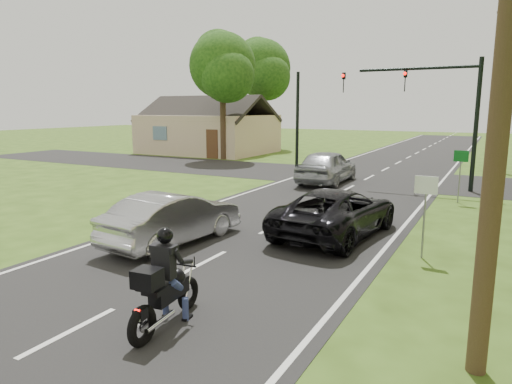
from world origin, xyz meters
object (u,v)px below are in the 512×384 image
at_px(traffic_signal, 434,100).
at_px(sign_white, 426,197).
at_px(motorcycle_rider, 164,289).
at_px(silver_suv, 327,166).
at_px(utility_pole_far, 505,85).
at_px(sign_green, 461,164).
at_px(silver_sedan, 173,218).
at_px(dark_suv, 336,212).
at_px(utility_pole_near, 510,4).

bearing_deg(traffic_signal, sign_white, -82.95).
distance_m(motorcycle_rider, silver_suv, 16.45).
height_order(traffic_signal, sign_white, traffic_signal).
distance_m(traffic_signal, utility_pole_far, 8.55).
height_order(traffic_signal, sign_green, traffic_signal).
relative_size(traffic_signal, sign_green, 3.00).
distance_m(silver_sedan, traffic_signal, 14.32).
distance_m(dark_suv, utility_pole_near, 8.49).
height_order(silver_sedan, traffic_signal, traffic_signal).
bearing_deg(sign_green, silver_sedan, -123.67).
relative_size(utility_pole_near, sign_green, 4.71).
height_order(silver_suv, traffic_signal, traffic_signal).
xyz_separation_m(dark_suv, sign_green, (2.82, 6.98, 0.88)).
relative_size(silver_suv, sign_green, 2.35).
relative_size(silver_suv, traffic_signal, 0.78).
relative_size(dark_suv, silver_sedan, 1.16).
height_order(traffic_signal, utility_pole_far, utility_pole_far).
bearing_deg(motorcycle_rider, sign_green, 70.01).
height_order(dark_suv, silver_suv, silver_suv).
height_order(silver_sedan, sign_white, sign_white).
xyz_separation_m(silver_sedan, sign_white, (6.42, 1.94, 0.86)).
height_order(dark_suv, utility_pole_far, utility_pole_far).
xyz_separation_m(motorcycle_rider, dark_suv, (0.76, 7.07, 0.01)).
relative_size(dark_suv, silver_suv, 1.02).
xyz_separation_m(traffic_signal, sign_green, (1.56, -3.02, -2.54)).
bearing_deg(sign_green, utility_pole_far, 83.27).
xyz_separation_m(dark_suv, silver_sedan, (-3.80, -2.96, 0.02)).
height_order(silver_sedan, utility_pole_near, utility_pole_near).
height_order(silver_sedan, sign_green, sign_green).
bearing_deg(silver_sedan, utility_pole_far, -105.14).
relative_size(silver_suv, utility_pole_near, 0.50).
distance_m(silver_suv, utility_pole_near, 17.49).
bearing_deg(utility_pole_far, dark_suv, -102.90).
bearing_deg(silver_sedan, sign_green, -118.11).
height_order(silver_suv, utility_pole_far, utility_pole_far).
relative_size(silver_sedan, utility_pole_far, 0.44).
distance_m(dark_suv, sign_green, 7.58).
xyz_separation_m(dark_suv, sign_white, (2.62, -1.02, 0.88)).
bearing_deg(utility_pole_near, traffic_signal, 100.14).
bearing_deg(sign_white, utility_pole_far, 85.49).
bearing_deg(sign_white, traffic_signal, 97.05).
distance_m(traffic_signal, utility_pole_near, 16.28).
xyz_separation_m(motorcycle_rider, sign_white, (3.38, 6.05, 0.89)).
xyz_separation_m(silver_suv, utility_pole_far, (7.66, 8.85, 4.22)).
height_order(dark_suv, utility_pole_near, utility_pole_near).
xyz_separation_m(motorcycle_rider, traffic_signal, (2.02, 17.07, 3.42)).
relative_size(dark_suv, utility_pole_far, 0.51).
bearing_deg(motorcycle_rider, sign_white, 55.11).
height_order(motorcycle_rider, sign_white, sign_white).
height_order(dark_suv, traffic_signal, traffic_signal).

